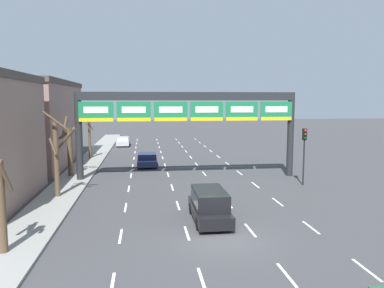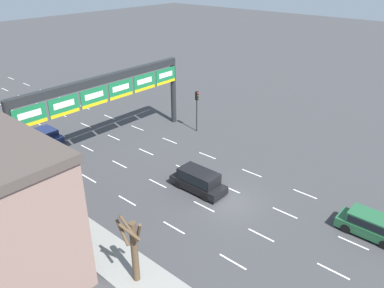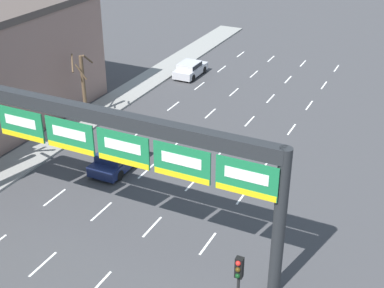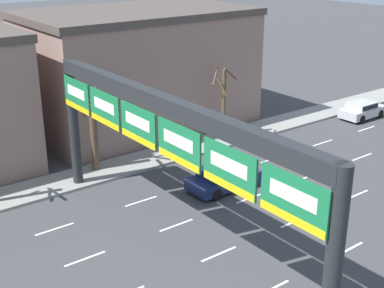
% 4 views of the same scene
% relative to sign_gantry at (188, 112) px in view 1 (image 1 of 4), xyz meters
% --- Properties ---
extents(ground_plane, '(220.00, 220.00, 0.00)m').
position_rel_sign_gantry_xyz_m(ground_plane, '(0.00, -14.21, -5.72)').
color(ground_plane, '#3D3D3F').
extents(sidewalk_left, '(2.80, 110.00, 0.15)m').
position_rel_sign_gantry_xyz_m(sidewalk_left, '(-9.65, -14.21, -5.65)').
color(sidewalk_left, gray).
rests_on(sidewalk_left, ground_plane).
extents(lane_dashes, '(10.02, 67.00, 0.01)m').
position_rel_sign_gantry_xyz_m(lane_dashes, '(0.00, -0.71, -5.72)').
color(lane_dashes, white).
rests_on(lane_dashes, ground_plane).
extents(sign_gantry, '(18.67, 0.70, 7.36)m').
position_rel_sign_gantry_xyz_m(sign_gantry, '(0.00, 0.00, 0.00)').
color(sign_gantry, '#232628').
rests_on(sign_gantry, ground_plane).
extents(building_far, '(10.15, 16.41, 8.67)m').
position_rel_sign_gantry_xyz_m(building_far, '(-16.43, 8.88, -1.37)').
color(building_far, gray).
rests_on(building_far, ground_plane).
extents(car_navy, '(1.98, 4.20, 1.36)m').
position_rel_sign_gantry_xyz_m(car_navy, '(-3.48, 6.32, -4.99)').
color(car_navy, '#19234C').
rests_on(car_navy, ground_plane).
extents(suv_black, '(1.87, 4.67, 1.76)m').
position_rel_sign_gantry_xyz_m(suv_black, '(-0.18, -11.43, -4.74)').
color(suv_black, black).
rests_on(suv_black, ground_plane).
extents(car_silver, '(1.83, 3.99, 1.36)m').
position_rel_sign_gantry_xyz_m(car_silver, '(-6.81, 23.69, -4.99)').
color(car_silver, '#B7B7BC').
rests_on(car_silver, ground_plane).
extents(traffic_light_near_gantry, '(0.30, 0.35, 4.49)m').
position_rel_sign_gantry_xyz_m(traffic_light_near_gantry, '(8.67, -3.74, -2.51)').
color(traffic_light_near_gantry, black).
rests_on(traffic_light_near_gantry, ground_plane).
extents(tree_bare_closest, '(1.68, 1.66, 5.19)m').
position_rel_sign_gantry_xyz_m(tree_bare_closest, '(-9.87, 11.73, -2.85)').
color(tree_bare_closest, brown).
rests_on(tree_bare_closest, sidewalk_left).
extents(tree_bare_third, '(2.30, 1.69, 5.16)m').
position_rel_sign_gantry_xyz_m(tree_bare_third, '(-10.11, 1.89, -3.03)').
color(tree_bare_third, brown).
rests_on(tree_bare_third, sidewalk_left).
extents(tree_bare_furthest, '(1.92, 2.28, 5.88)m').
position_rel_sign_gantry_xyz_m(tree_bare_furthest, '(-9.62, -5.35, -2.70)').
color(tree_bare_furthest, brown).
rests_on(tree_bare_furthest, sidewalk_left).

